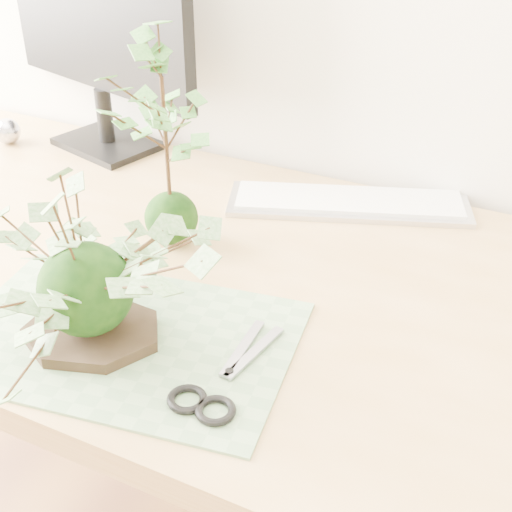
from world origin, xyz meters
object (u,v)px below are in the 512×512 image
at_px(maple_kokedama, 162,91).
at_px(keyboard, 349,202).
at_px(desk, 237,323).
at_px(ivy_kokedama, 80,250).
at_px(monitor, 96,20).

distance_m(maple_kokedama, keyboard, 0.38).
bearing_deg(keyboard, desk, -125.87).
xyz_separation_m(desk, ivy_kokedama, (-0.09, -0.21, 0.22)).
bearing_deg(maple_kokedama, monitor, 139.55).
xyz_separation_m(ivy_kokedama, maple_kokedama, (-0.04, 0.25, 0.11)).
xyz_separation_m(maple_kokedama, monitor, (-0.31, 0.26, 0.00)).
bearing_deg(keyboard, monitor, 155.37).
bearing_deg(ivy_kokedama, monitor, 124.18).
relative_size(desk, ivy_kokedama, 4.45).
xyz_separation_m(desk, monitor, (-0.43, 0.30, 0.33)).
xyz_separation_m(keyboard, monitor, (-0.51, 0.04, 0.23)).
height_order(ivy_kokedama, keyboard, ivy_kokedama).
height_order(keyboard, monitor, monitor).
distance_m(desk, keyboard, 0.29).
height_order(ivy_kokedama, monitor, monitor).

